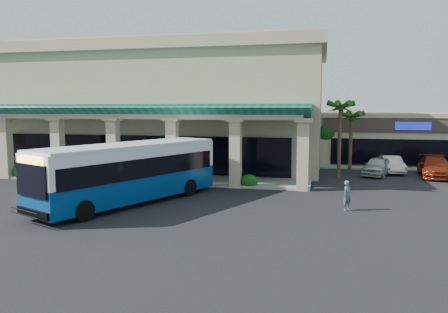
% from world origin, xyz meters
% --- Properties ---
extents(ground, '(110.00, 110.00, 0.00)m').
position_xyz_m(ground, '(0.00, 0.00, 0.00)').
color(ground, black).
extents(main_building, '(30.80, 14.80, 11.35)m').
position_xyz_m(main_building, '(-8.00, 16.00, 5.67)').
color(main_building, tan).
rests_on(main_building, ground).
extents(arcade, '(30.00, 6.20, 5.70)m').
position_xyz_m(arcade, '(-8.00, 6.80, 2.85)').
color(arcade, '#0F5D4D').
rests_on(arcade, ground).
extents(strip_mall, '(22.50, 12.50, 4.90)m').
position_xyz_m(strip_mall, '(18.00, 24.00, 2.45)').
color(strip_mall, beige).
rests_on(strip_mall, ground).
extents(palm_0, '(2.40, 2.40, 6.60)m').
position_xyz_m(palm_0, '(8.50, 11.00, 3.30)').
color(palm_0, '#204713').
rests_on(palm_0, ground).
extents(palm_1, '(2.40, 2.40, 5.80)m').
position_xyz_m(palm_1, '(9.50, 14.00, 2.90)').
color(palm_1, '#204713').
rests_on(palm_1, ground).
extents(broadleaf_tree, '(2.60, 2.60, 4.81)m').
position_xyz_m(broadleaf_tree, '(7.50, 19.00, 2.41)').
color(broadleaf_tree, '#104710').
rests_on(broadleaf_tree, ground).
extents(transit_bus, '(7.59, 12.34, 3.42)m').
position_xyz_m(transit_bus, '(-3.34, -1.00, 1.71)').
color(transit_bus, navy).
rests_on(transit_bus, ground).
extents(pedestrian, '(0.67, 0.69, 1.60)m').
position_xyz_m(pedestrian, '(8.59, -0.02, 0.80)').
color(pedestrian, '#50566E').
rests_on(pedestrian, ground).
extents(car_silver, '(3.16, 4.69, 1.48)m').
position_xyz_m(car_silver, '(11.58, 12.92, 0.74)').
color(car_silver, '#BBBBBC').
rests_on(car_silver, ground).
extents(car_white, '(1.88, 4.36, 1.40)m').
position_xyz_m(car_white, '(12.87, 14.74, 0.70)').
color(car_white, silver).
rests_on(car_white, ground).
extents(car_red, '(2.79, 5.72, 1.60)m').
position_xyz_m(car_red, '(15.89, 13.18, 0.80)').
color(car_red, maroon).
rests_on(car_red, ground).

